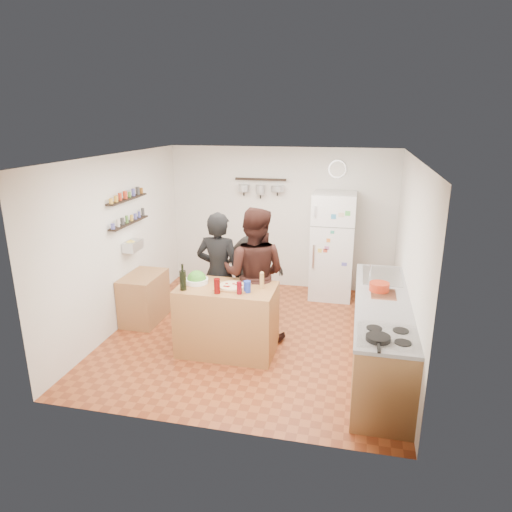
% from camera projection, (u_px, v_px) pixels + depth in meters
% --- Properties ---
extents(room_shell, '(4.20, 4.20, 4.20)m').
position_uv_depth(room_shell, '(260.00, 244.00, 6.52)').
color(room_shell, brown).
rests_on(room_shell, ground).
extents(prep_island, '(1.25, 0.72, 0.91)m').
position_uv_depth(prep_island, '(227.00, 319.00, 5.95)').
color(prep_island, '#9B5F38').
rests_on(prep_island, floor).
extents(pizza_board, '(0.42, 0.34, 0.02)m').
position_uv_depth(pizza_board, '(232.00, 287.00, 5.78)').
color(pizza_board, '#9B6538').
rests_on(pizza_board, prep_island).
extents(pizza, '(0.34, 0.34, 0.02)m').
position_uv_depth(pizza, '(232.00, 286.00, 5.77)').
color(pizza, beige).
rests_on(pizza, pizza_board).
extents(salad_bowl, '(0.30, 0.30, 0.06)m').
position_uv_depth(salad_bowl, '(197.00, 281.00, 5.94)').
color(salad_bowl, white).
rests_on(salad_bowl, prep_island).
extents(wine_bottle, '(0.08, 0.08, 0.25)m').
position_uv_depth(wine_bottle, '(183.00, 280.00, 5.68)').
color(wine_bottle, black).
rests_on(wine_bottle, prep_island).
extents(wine_glass_near, '(0.08, 0.08, 0.19)m').
position_uv_depth(wine_glass_near, '(217.00, 286.00, 5.57)').
color(wine_glass_near, '#510706').
rests_on(wine_glass_near, prep_island).
extents(wine_glass_far, '(0.06, 0.06, 0.15)m').
position_uv_depth(wine_glass_far, '(239.00, 288.00, 5.56)').
color(wine_glass_far, '#53070F').
rests_on(wine_glass_far, prep_island).
extents(pepper_mill, '(0.05, 0.05, 0.18)m').
position_uv_depth(pepper_mill, '(262.00, 282.00, 5.74)').
color(pepper_mill, '#AD8448').
rests_on(pepper_mill, prep_island).
extents(salt_canister, '(0.09, 0.09, 0.14)m').
position_uv_depth(salt_canister, '(247.00, 287.00, 5.62)').
color(salt_canister, navy).
rests_on(salt_canister, prep_island).
extents(person_left, '(0.66, 0.45, 1.76)m').
position_uv_depth(person_left, '(219.00, 274.00, 6.38)').
color(person_left, black).
rests_on(person_left, floor).
extents(person_center, '(0.94, 0.76, 1.86)m').
position_uv_depth(person_center, '(254.00, 275.00, 6.20)').
color(person_center, black).
rests_on(person_center, floor).
extents(person_back, '(1.01, 0.62, 1.61)m').
position_uv_depth(person_back, '(254.00, 268.00, 6.86)').
color(person_back, '#2F2C2A').
rests_on(person_back, floor).
extents(counter_run, '(0.63, 2.63, 0.90)m').
position_uv_depth(counter_run, '(381.00, 336.00, 5.52)').
color(counter_run, '#9E7042').
rests_on(counter_run, floor).
extents(stove_top, '(0.60, 0.62, 0.02)m').
position_uv_depth(stove_top, '(388.00, 337.00, 4.50)').
color(stove_top, white).
rests_on(stove_top, counter_run).
extents(skillet, '(0.24, 0.24, 0.05)m').
position_uv_depth(skillet, '(378.00, 338.00, 4.39)').
color(skillet, black).
rests_on(skillet, stove_top).
extents(sink, '(0.50, 0.80, 0.03)m').
position_uv_depth(sink, '(381.00, 276.00, 6.18)').
color(sink, silver).
rests_on(sink, counter_run).
extents(cutting_board, '(0.30, 0.40, 0.02)m').
position_uv_depth(cutting_board, '(383.00, 295.00, 5.56)').
color(cutting_board, brown).
rests_on(cutting_board, counter_run).
extents(red_bowl, '(0.24, 0.24, 0.10)m').
position_uv_depth(red_bowl, '(379.00, 287.00, 5.65)').
color(red_bowl, '#AE2D13').
rests_on(red_bowl, counter_run).
extents(fridge, '(0.70, 0.68, 1.80)m').
position_uv_depth(fridge, '(332.00, 246.00, 7.69)').
color(fridge, white).
rests_on(fridge, floor).
extents(wall_clock, '(0.30, 0.03, 0.30)m').
position_uv_depth(wall_clock, '(337.00, 169.00, 7.63)').
color(wall_clock, silver).
rests_on(wall_clock, back_wall).
extents(spice_shelf_lower, '(0.12, 1.00, 0.02)m').
position_uv_depth(spice_shelf_lower, '(129.00, 223.00, 6.68)').
color(spice_shelf_lower, black).
rests_on(spice_shelf_lower, left_wall).
extents(spice_shelf_upper, '(0.12, 1.00, 0.02)m').
position_uv_depth(spice_shelf_upper, '(127.00, 199.00, 6.58)').
color(spice_shelf_upper, black).
rests_on(spice_shelf_upper, left_wall).
extents(produce_basket, '(0.18, 0.35, 0.14)m').
position_uv_depth(produce_basket, '(133.00, 246.00, 6.77)').
color(produce_basket, silver).
rests_on(produce_basket, left_wall).
extents(side_table, '(0.50, 0.80, 0.73)m').
position_uv_depth(side_table, '(144.00, 298.00, 6.89)').
color(side_table, '#A17443').
rests_on(side_table, floor).
extents(pot_rack, '(0.90, 0.04, 0.04)m').
position_uv_depth(pot_rack, '(261.00, 179.00, 7.89)').
color(pot_rack, black).
rests_on(pot_rack, back_wall).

